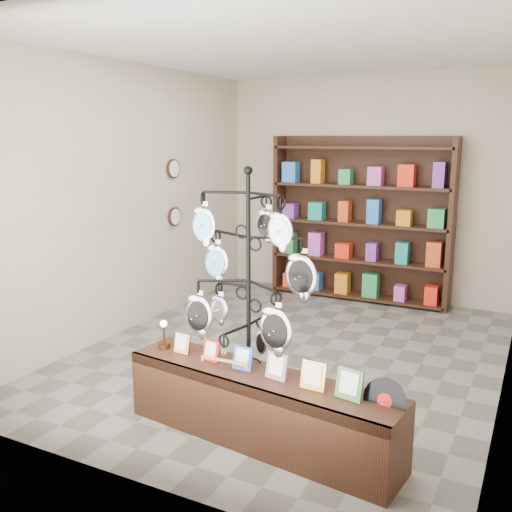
% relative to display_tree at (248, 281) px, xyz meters
% --- Properties ---
extents(ground, '(5.00, 5.00, 0.00)m').
position_rel_display_tree_xyz_m(ground, '(-0.30, 1.51, -1.15)').
color(ground, slate).
rests_on(ground, ground).
extents(room_envelope, '(5.00, 5.00, 5.00)m').
position_rel_display_tree_xyz_m(room_envelope, '(-0.30, 1.51, 0.70)').
color(room_envelope, '#BFAD9A').
rests_on(room_envelope, ground).
extents(display_tree, '(1.02, 0.86, 1.99)m').
position_rel_display_tree_xyz_m(display_tree, '(0.00, 0.00, 0.00)').
color(display_tree, black).
rests_on(display_tree, ground).
extents(front_shelf, '(2.18, 0.71, 0.76)m').
position_rel_display_tree_xyz_m(front_shelf, '(0.18, -0.18, -0.88)').
color(front_shelf, black).
rests_on(front_shelf, ground).
extents(back_shelving, '(2.42, 0.36, 2.20)m').
position_rel_display_tree_xyz_m(back_shelving, '(-0.30, 3.81, -0.12)').
color(back_shelving, black).
rests_on(back_shelving, ground).
extents(wall_clocks, '(0.03, 0.24, 0.84)m').
position_rel_display_tree_xyz_m(wall_clocks, '(-2.27, 2.31, 0.35)').
color(wall_clocks, black).
rests_on(wall_clocks, ground).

